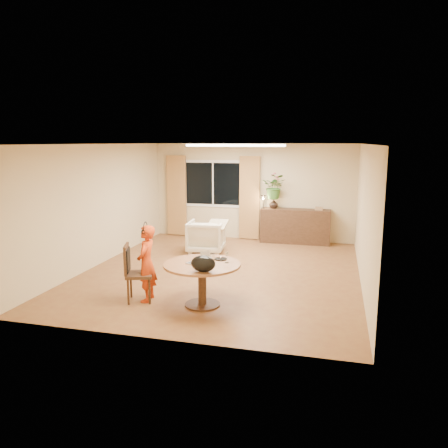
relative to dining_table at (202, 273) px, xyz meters
name	(u,v)px	position (x,y,z in m)	size (l,w,h in m)	color
floor	(222,272)	(-0.17, 1.91, -0.56)	(6.50, 6.50, 0.00)	brown
ceiling	(222,144)	(-0.17, 1.91, 2.04)	(6.50, 6.50, 0.00)	white
wall_back	(252,192)	(-0.17, 5.16, 0.74)	(5.50, 5.50, 0.00)	#D1BD88
wall_left	(99,205)	(-2.92, 1.91, 0.74)	(6.50, 6.50, 0.00)	#D1BD88
wall_right	(365,215)	(2.58, 1.91, 0.74)	(6.50, 6.50, 0.00)	#D1BD88
window	(213,184)	(-1.27, 5.14, 0.94)	(1.70, 0.03, 1.30)	white
curtain_left	(177,196)	(-2.32, 5.07, 0.58)	(0.55, 0.08, 2.25)	olive
curtain_right	(250,198)	(-0.22, 5.07, 0.58)	(0.55, 0.08, 2.25)	olive
ceiling_panel	(235,145)	(-0.17, 3.11, 2.00)	(2.20, 0.35, 0.05)	white
dining_table	(202,273)	(0.00, 0.00, 0.00)	(1.25, 1.25, 0.71)	brown
dining_chair	(139,273)	(-1.08, -0.06, -0.07)	(0.47, 0.43, 0.98)	#301D10
child	(147,263)	(-0.97, -0.01, 0.09)	(0.31, 0.47, 1.29)	red
laptop	(198,257)	(-0.06, -0.03, 0.27)	(0.36, 0.24, 0.24)	#B7B7BC
tumbler	(212,257)	(0.10, 0.25, 0.20)	(0.07, 0.07, 0.10)	white
wine_glass	(227,257)	(0.38, 0.14, 0.24)	(0.06, 0.06, 0.18)	white
pot_lid	(221,259)	(0.23, 0.31, 0.17)	(0.21, 0.21, 0.03)	white
handbag	(203,264)	(0.15, -0.44, 0.28)	(0.38, 0.22, 0.26)	black
armchair	(206,237)	(-0.95, 3.37, -0.17)	(0.84, 0.86, 0.78)	beige
throw	(217,221)	(-0.65, 3.29, 0.24)	(0.45, 0.55, 0.03)	beige
sideboard	(295,226)	(1.04, 4.92, -0.11)	(1.81, 0.44, 0.91)	#301D10
vase	(274,204)	(0.46, 4.92, 0.47)	(0.24, 0.24, 0.25)	black
bouquet	(275,187)	(0.47, 4.92, 0.92)	(0.59, 0.51, 0.66)	#2F6325
book_stack	(319,208)	(1.63, 4.92, 0.39)	(0.20, 0.15, 0.08)	#896645
desk_lamp	(263,201)	(0.18, 4.87, 0.53)	(0.15, 0.15, 0.36)	black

